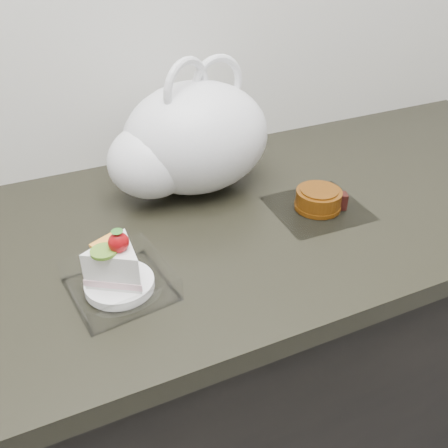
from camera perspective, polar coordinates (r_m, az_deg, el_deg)
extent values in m
cube|color=black|center=(1.25, -6.44, -19.23)|extent=(2.00, 0.60, 0.86)
cube|color=black|center=(0.93, -8.18, -2.30)|extent=(2.04, 0.64, 0.04)
cube|color=white|center=(0.81, -11.76, -7.25)|extent=(0.16, 0.16, 0.00)
cylinder|color=white|center=(0.80, -11.84, -6.75)|extent=(0.11, 0.11, 0.01)
ellipsoid|color=#B90C12|center=(0.74, -11.96, -2.07)|extent=(0.03, 0.03, 0.03)
cone|color=#2D7223|center=(0.73, -12.10, -1.07)|extent=(0.02, 0.02, 0.01)
cylinder|color=olive|center=(0.75, -13.60, -3.07)|extent=(0.04, 0.04, 0.00)
cube|color=orange|center=(0.77, -13.35, -1.87)|extent=(0.05, 0.04, 0.00)
cube|color=white|center=(1.00, 10.62, 1.83)|extent=(0.18, 0.17, 0.00)
cylinder|color=#67390C|center=(0.99, 10.73, 2.78)|extent=(0.10, 0.10, 0.04)
cylinder|color=#67390C|center=(1.00, 10.65, 2.08)|extent=(0.10, 0.10, 0.01)
cylinder|color=#67390C|center=(0.98, 10.86, 3.81)|extent=(0.08, 0.08, 0.00)
cube|color=black|center=(1.00, 13.12, 2.60)|extent=(0.03, 0.03, 0.03)
ellipsoid|color=white|center=(1.01, -3.17, 9.80)|extent=(0.36, 0.32, 0.22)
ellipsoid|color=white|center=(0.98, -8.20, 7.18)|extent=(0.22, 0.20, 0.15)
torus|color=white|center=(0.96, -4.27, 15.03)|extent=(0.11, 0.07, 0.12)
torus|color=white|center=(1.01, -0.75, 15.78)|extent=(0.11, 0.03, 0.11)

